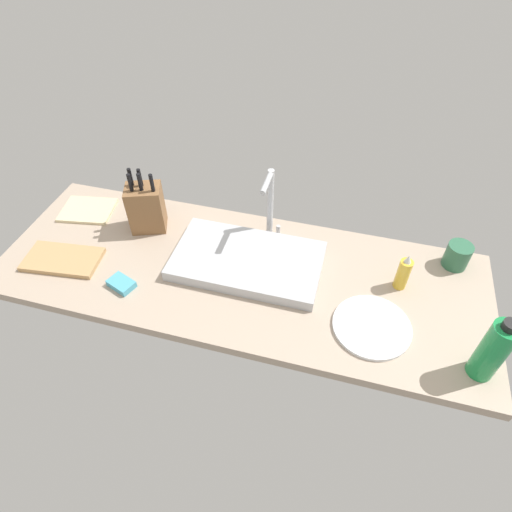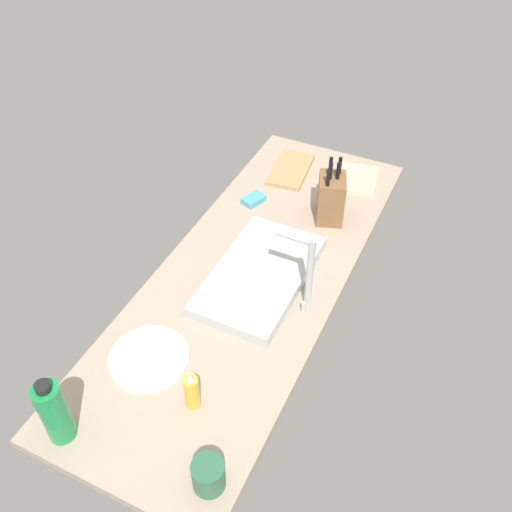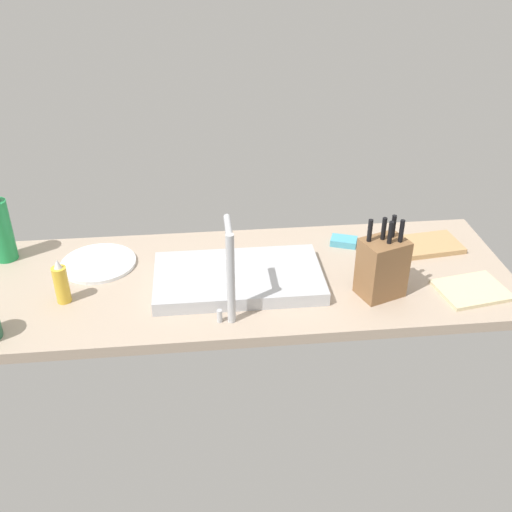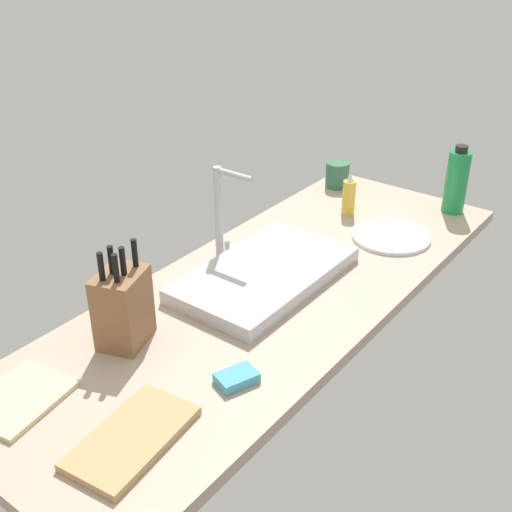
{
  "view_description": "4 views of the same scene",
  "coord_description": "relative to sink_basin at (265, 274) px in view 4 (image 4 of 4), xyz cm",
  "views": [
    {
      "loc": [
        33.33,
        -99.28,
        116.45
      ],
      "look_at": [
        5.71,
        2.27,
        10.46
      ],
      "focal_mm": 30.12,
      "sensor_mm": 36.0,
      "label": 1
    },
    {
      "loc": [
        128.62,
        62.84,
        147.23
      ],
      "look_at": [
        -1.74,
        0.56,
        10.41
      ],
      "focal_mm": 39.79,
      "sensor_mm": 36.0,
      "label": 2
    },
    {
      "loc": [
        12.97,
        163.24,
        109.54
      ],
      "look_at": [
        -3.82,
        1.83,
        12.2
      ],
      "focal_mm": 42.14,
      "sensor_mm": 36.0,
      "label": 3
    },
    {
      "loc": [
        -124.66,
        -89.28,
        97.63
      ],
      "look_at": [
        -1.73,
        3.99,
        13.12
      ],
      "focal_mm": 45.47,
      "sensor_mm": 36.0,
      "label": 4
    }
  ],
  "objects": [
    {
      "name": "cutting_board",
      "position": [
        -65.67,
        -15.87,
        -1.22
      ],
      "size": [
        28.6,
        17.81,
        1.8
      ],
      "primitive_type": "cube",
      "rotation": [
        0.0,
        0.0,
        0.12
      ],
      "color": "tan",
      "rests_on": "countertop_slab"
    },
    {
      "name": "coffee_mug",
      "position": [
        72.26,
        19.76,
        2.58
      ],
      "size": [
        8.68,
        8.68,
        9.41
      ],
      "primitive_type": "cylinder",
      "color": "#2D6647",
      "rests_on": "countertop_slab"
    },
    {
      "name": "dinner_plate",
      "position": [
        45.77,
        -16.17,
        -1.52
      ],
      "size": [
        24.91,
        24.91,
        1.2
      ],
      "primitive_type": "cylinder",
      "color": "white",
      "rests_on": "countertop_slab"
    },
    {
      "name": "faucet",
      "position": [
        3.59,
        18.09,
        14.57
      ],
      "size": [
        5.5,
        13.42,
        28.7
      ],
      "color": "#B7BABF",
      "rests_on": "countertop_slab"
    },
    {
      "name": "countertop_slab",
      "position": [
        -2.04,
        -3.75,
        -3.87
      ],
      "size": [
        175.01,
        63.44,
        3.5
      ],
      "primitive_type": "cube",
      "color": "tan",
      "rests_on": "ground"
    },
    {
      "name": "dish_sponge",
      "position": [
        -39.15,
        -21.19,
        -0.92
      ],
      "size": [
        10.53,
        8.76,
        2.4
      ],
      "primitive_type": "cube",
      "rotation": [
        0.0,
        0.0,
        -0.36
      ],
      "color": "#4CA3BC",
      "rests_on": "countertop_slab"
    },
    {
      "name": "soap_bottle",
      "position": [
        53.56,
        4.16,
        4.31
      ],
      "size": [
        4.41,
        4.41,
        14.7
      ],
      "color": "gold",
      "rests_on": "countertop_slab"
    },
    {
      "name": "sink_basin",
      "position": [
        0.0,
        0.0,
        0.0
      ],
      "size": [
        52.98,
        30.29,
        4.25
      ],
      "primitive_type": "cube",
      "color": "#B7BABF",
      "rests_on": "countertop_slab"
    },
    {
      "name": "dish_towel",
      "position": [
        -72.15,
        12.22,
        -1.52
      ],
      "size": [
        23.13,
        19.54,
        1.2
      ],
      "primitive_type": "cube",
      "rotation": [
        0.0,
        0.0,
        0.17
      ],
      "color": "beige",
      "rests_on": "countertop_slab"
    },
    {
      "name": "water_bottle",
      "position": [
        77.21,
        -23.63,
        8.98
      ],
      "size": [
        7.49,
        7.49,
        23.69
      ],
      "color": "#1E8E47",
      "rests_on": "countertop_slab"
    },
    {
      "name": "knife_block",
      "position": [
        -43.09,
        10.13,
        7.63
      ],
      "size": [
        15.72,
        13.92,
        25.84
      ],
      "rotation": [
        0.0,
        0.0,
        0.35
      ],
      "color": "brown",
      "rests_on": "countertop_slab"
    }
  ]
}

